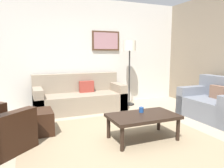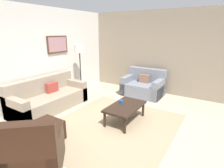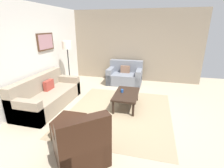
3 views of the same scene
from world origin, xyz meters
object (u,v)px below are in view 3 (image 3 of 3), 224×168
at_px(armchair_leather, 81,146).
at_px(coffee_table, 126,95).
at_px(framed_artwork, 46,42).
at_px(couch_loveseat, 125,76).
at_px(lamp_standing, 67,50).
at_px(couch_main, 46,96).
at_px(ottoman, 70,126).
at_px(cup, 122,91).

xyz_separation_m(armchair_leather, coffee_table, (2.20, -0.38, 0.05)).
relative_size(coffee_table, framed_artwork, 1.43).
xyz_separation_m(couch_loveseat, lamp_standing, (-1.18, 1.79, 1.11)).
height_order(couch_main, framed_artwork, framed_artwork).
height_order(ottoman, coffee_table, coffee_table).
bearing_deg(coffee_table, framed_artwork, 81.76).
bearing_deg(cup, coffee_table, -108.96).
distance_m(couch_loveseat, coffee_table, 2.10).
xyz_separation_m(couch_main, framed_artwork, (0.87, 0.42, 1.42)).
relative_size(armchair_leather, ottoman, 2.02).
xyz_separation_m(ottoman, coffee_table, (1.57, -0.93, 0.16)).
distance_m(armchair_leather, cup, 2.26).
relative_size(couch_loveseat, coffee_table, 1.19).
bearing_deg(lamp_standing, couch_loveseat, -56.57).
bearing_deg(couch_loveseat, ottoman, 171.62).
height_order(armchair_leather, lamp_standing, lamp_standing).
distance_m(ottoman, framed_artwork, 3.01).
xyz_separation_m(ottoman, lamp_standing, (2.45, 1.26, 1.21)).
xyz_separation_m(armchair_leather, ottoman, (0.62, 0.55, -0.11)).
bearing_deg(lamp_standing, ottoman, -152.79).
height_order(ottoman, cup, cup).
relative_size(cup, lamp_standing, 0.05).
relative_size(armchair_leather, lamp_standing, 0.66).
bearing_deg(couch_main, cup, -75.58).
relative_size(armchair_leather, framed_artwork, 1.47).
bearing_deg(framed_artwork, lamp_standing, -42.40).
height_order(couch_main, cup, couch_main).
relative_size(coffee_table, cup, 12.20).
height_order(coffee_table, lamp_standing, lamp_standing).
xyz_separation_m(coffee_table, lamp_standing, (0.88, 2.19, 1.05)).
xyz_separation_m(couch_main, couch_loveseat, (2.55, -1.83, 0.00)).
height_order(armchair_leather, ottoman, armchair_leather).
bearing_deg(ottoman, coffee_table, -30.49).
relative_size(couch_loveseat, lamp_standing, 0.77).
bearing_deg(couch_loveseat, coffee_table, -169.24).
relative_size(cup, framed_artwork, 0.12).
bearing_deg(coffee_table, lamp_standing, 68.17).
bearing_deg(armchair_leather, cup, -6.33).
distance_m(armchair_leather, coffee_table, 2.23).
distance_m(lamp_standing, framed_artwork, 0.74).
xyz_separation_m(cup, framed_artwork, (0.34, 2.50, 1.26)).
bearing_deg(ottoman, couch_main, 50.10).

